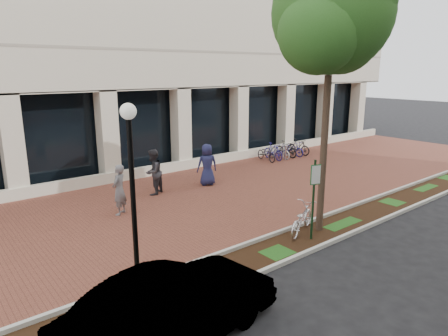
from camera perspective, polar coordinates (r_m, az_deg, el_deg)
ground at (r=16.47m, az=-2.55°, el=-4.21°), size 120.00×120.00×0.00m
brick_plaza at (r=16.46m, az=-2.55°, el=-4.19°), size 40.00×9.00×0.01m
planting_strip at (r=12.88m, az=11.65°, el=-9.77°), size 40.00×1.50×0.01m
curb_plaza_side at (r=13.31m, az=9.16°, el=-8.61°), size 40.00×0.12×0.12m
curb_street_side at (r=12.45m, az=14.36°, el=-10.52°), size 40.00×0.12×0.12m
parking_sign at (r=12.28m, az=12.75°, el=-3.07°), size 0.34×0.07×2.53m
lamppost at (r=9.17m, az=-12.92°, el=-3.05°), size 0.36×0.36×4.43m
street_tree at (r=12.73m, az=15.17°, el=19.55°), size 4.20×3.50×8.45m
locked_bicycle at (r=13.07m, az=11.01°, el=-7.13°), size 1.93×1.28×0.96m
pedestrian_left at (r=14.79m, az=-14.74°, el=-3.04°), size 0.80×0.76×1.85m
pedestrian_mid at (r=16.85m, az=-10.09°, el=-0.58°), size 1.18×1.11×1.93m
pedestrian_right at (r=17.97m, az=-2.42°, el=0.48°), size 1.07×0.87×1.89m
bollard at (r=23.24m, az=8.74°, el=2.21°), size 0.12×0.12×0.92m
bike_rack_cluster at (r=23.93m, az=8.39°, el=2.54°), size 3.48×1.74×0.97m
sedan_near_curb at (r=8.04m, az=-7.15°, el=-19.26°), size 4.62×2.12×1.47m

